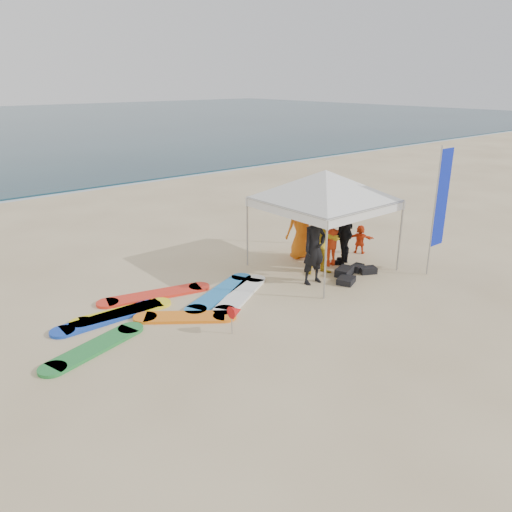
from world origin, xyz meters
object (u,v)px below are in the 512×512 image
(person_black_a, at_px, (314,248))
(person_seated, at_px, (360,239))
(person_orange_a, at_px, (330,240))
(surfboard_spread, at_px, (165,309))
(person_yellow, at_px, (324,242))
(person_orange_b, at_px, (301,227))
(canopy_tent, at_px, (326,170))
(person_black_b, at_px, (345,232))
(feather_flag, at_px, (441,200))
(marker_pennant, at_px, (236,311))

(person_black_a, relative_size, person_seated, 2.16)
(person_orange_a, relative_size, surfboard_spread, 0.26)
(person_seated, bearing_deg, person_yellow, 68.40)
(person_yellow, relative_size, person_orange_b, 0.96)
(canopy_tent, distance_m, surfboard_spread, 5.65)
(canopy_tent, bearing_deg, person_seated, 4.10)
(person_black_b, bearing_deg, canopy_tent, -33.71)
(person_black_b, xyz_separation_m, feather_flag, (1.40, -2.09, 1.12))
(person_black_b, height_order, person_seated, person_black_b)
(feather_flag, bearing_deg, person_orange_a, 128.62)
(person_yellow, bearing_deg, person_seated, 36.22)
(person_orange_b, xyz_separation_m, surfboard_spread, (-5.07, -0.61, -0.93))
(person_seated, bearing_deg, marker_pennant, 71.36)
(person_seated, bearing_deg, canopy_tent, 60.43)
(person_yellow, height_order, person_orange_a, person_yellow)
(person_orange_b, bearing_deg, person_black_b, 129.67)
(person_orange_b, bearing_deg, canopy_tent, 94.22)
(person_orange_b, bearing_deg, person_seated, 165.94)
(person_orange_a, height_order, person_black_b, person_black_b)
(canopy_tent, height_order, marker_pennant, canopy_tent)
(person_orange_b, relative_size, marker_pennant, 3.03)
(person_black_b, relative_size, person_seated, 2.15)
(person_yellow, xyz_separation_m, marker_pennant, (-3.95, -1.18, -0.43))
(person_black_a, relative_size, surfboard_spread, 0.33)
(person_black_a, relative_size, person_orange_a, 1.26)
(person_yellow, relative_size, surfboard_spread, 0.31)
(person_orange_b, distance_m, feather_flag, 3.99)
(person_orange_b, height_order, marker_pennant, person_orange_b)
(person_black_b, relative_size, feather_flag, 0.55)
(canopy_tent, height_order, surfboard_spread, canopy_tent)
(person_seated, distance_m, feather_flag, 2.91)
(feather_flag, xyz_separation_m, marker_pennant, (-6.41, 0.74, -1.60))
(marker_pennant, bearing_deg, person_black_b, 15.07)
(person_orange_b, relative_size, feather_flag, 0.54)
(person_orange_a, height_order, canopy_tent, canopy_tent)
(person_orange_a, distance_m, person_black_b, 0.48)
(marker_pennant, bearing_deg, person_yellow, 16.63)
(person_black_a, distance_m, canopy_tent, 2.19)
(person_black_a, distance_m, person_yellow, 0.75)
(person_black_a, relative_size, canopy_tent, 0.46)
(person_black_b, height_order, person_orange_b, person_black_b)
(person_seated, xyz_separation_m, marker_pennant, (-6.13, -1.64, 0.04))
(person_orange_a, xyz_separation_m, marker_pennant, (-4.61, -1.52, -0.28))
(person_yellow, distance_m, marker_pennant, 4.15)
(surfboard_spread, bearing_deg, feather_flag, -20.73)
(canopy_tent, bearing_deg, person_black_a, -147.62)
(person_seated, distance_m, surfboard_spread, 6.79)
(person_black_a, relative_size, marker_pennant, 3.07)
(feather_flag, relative_size, surfboard_spread, 0.60)
(person_yellow, bearing_deg, person_black_a, -132.33)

